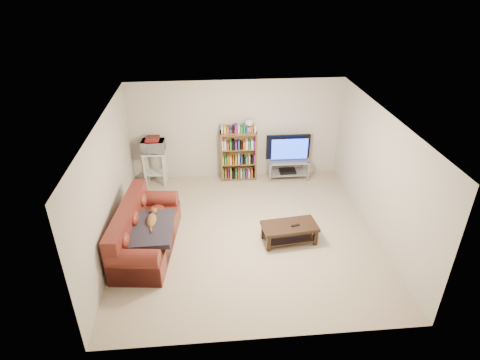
{
  "coord_description": "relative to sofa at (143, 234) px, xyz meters",
  "views": [
    {
      "loc": [
        -0.71,
        -6.37,
        4.75
      ],
      "look_at": [
        -0.1,
        0.4,
        1.0
      ],
      "focal_mm": 30.0,
      "sensor_mm": 36.0,
      "label": 1
    }
  ],
  "objects": [
    {
      "name": "blanket",
      "position": [
        0.17,
        -0.16,
        0.21
      ],
      "size": [
        0.84,
        1.08,
        0.18
      ],
      "primitive_type": "cube",
      "rotation": [
        0.05,
        -0.04,
        -0.03
      ],
      "color": "#27242D",
      "rests_on": "sofa"
    },
    {
      "name": "wall_back",
      "position": [
        1.96,
        2.76,
        0.88
      ],
      "size": [
        5.0,
        0.0,
        5.0
      ],
      "primitive_type": "plane",
      "rotation": [
        1.57,
        0.0,
        0.0
      ],
      "color": "beige",
      "rests_on": "ground"
    },
    {
      "name": "television",
      "position": [
        3.19,
        2.47,
        0.48
      ],
      "size": [
        1.06,
        0.14,
        0.61
      ],
      "primitive_type": "imported",
      "rotation": [
        0.0,
        0.0,
        3.14
      ],
      "color": "black",
      "rests_on": "tv_stand"
    },
    {
      "name": "floor",
      "position": [
        1.96,
        0.26,
        -0.32
      ],
      "size": [
        5.0,
        5.0,
        0.0
      ],
      "primitive_type": "plane",
      "color": "#C1AF90",
      "rests_on": "ground"
    },
    {
      "name": "coffee_table",
      "position": [
        2.74,
        -0.04,
        -0.06
      ],
      "size": [
        1.08,
        0.63,
        0.38
      ],
      "rotation": [
        0.0,
        0.0,
        0.11
      ],
      "color": "black",
      "rests_on": "floor"
    },
    {
      "name": "wall_front",
      "position": [
        1.96,
        -2.24,
        0.88
      ],
      "size": [
        5.0,
        0.0,
        5.0
      ],
      "primitive_type": "plane",
      "rotation": [
        -1.57,
        0.0,
        0.0
      ],
      "color": "beige",
      "rests_on": "ground"
    },
    {
      "name": "sofa",
      "position": [
        0.0,
        0.0,
        0.0
      ],
      "size": [
        1.13,
        2.18,
        0.9
      ],
      "rotation": [
        0.0,
        0.0,
        -0.11
      ],
      "color": "maroon",
      "rests_on": "floor"
    },
    {
      "name": "wall_left",
      "position": [
        -0.54,
        0.26,
        0.88
      ],
      "size": [
        0.0,
        5.0,
        5.0
      ],
      "primitive_type": "plane",
      "rotation": [
        1.57,
        0.0,
        1.57
      ],
      "color": "beige",
      "rests_on": "ground"
    },
    {
      "name": "cat",
      "position": [
        0.19,
        0.03,
        0.27
      ],
      "size": [
        0.29,
        0.59,
        0.17
      ],
      "primitive_type": null,
      "rotation": [
        0.0,
        0.0,
        -0.11
      ],
      "color": "brown",
      "rests_on": "sofa"
    },
    {
      "name": "dvd_player",
      "position": [
        3.19,
        2.47,
        -0.13
      ],
      "size": [
        0.4,
        0.28,
        0.06
      ],
      "primitive_type": "cube",
      "rotation": [
        0.0,
        0.0,
        -0.0
      ],
      "color": "black",
      "rests_on": "tv_stand"
    },
    {
      "name": "remote",
      "position": [
        2.83,
        -0.08,
        0.07
      ],
      "size": [
        0.18,
        0.09,
        0.02
      ],
      "primitive_type": "cube",
      "rotation": [
        0.0,
        0.0,
        0.26
      ],
      "color": "black",
      "rests_on": "coffee_table"
    },
    {
      "name": "microwave",
      "position": [
        0.01,
        2.47,
        0.67
      ],
      "size": [
        0.54,
        0.38,
        0.29
      ],
      "primitive_type": "imported",
      "rotation": [
        0.0,
        0.0,
        -0.06
      ],
      "color": "silver",
      "rests_on": "microwave_stand"
    },
    {
      "name": "microwave_stand",
      "position": [
        0.01,
        2.47,
        0.22
      ],
      "size": [
        0.55,
        0.41,
        0.84
      ],
      "rotation": [
        0.0,
        0.0,
        -0.06
      ],
      "color": "silver",
      "rests_on": "floor"
    },
    {
      "name": "ceiling",
      "position": [
        1.96,
        0.26,
        2.08
      ],
      "size": [
        5.0,
        5.0,
        0.0
      ],
      "primitive_type": "plane",
      "rotation": [
        3.14,
        0.0,
        0.0
      ],
      "color": "white",
      "rests_on": "ground"
    },
    {
      "name": "wall_right",
      "position": [
        4.46,
        0.26,
        0.88
      ],
      "size": [
        0.0,
        5.0,
        5.0
      ],
      "primitive_type": "plane",
      "rotation": [
        1.57,
        0.0,
        -1.57
      ],
      "color": "beige",
      "rests_on": "ground"
    },
    {
      "name": "shelf_clutter",
      "position": [
        2.09,
        2.56,
        1.03
      ],
      "size": [
        0.63,
        0.2,
        0.28
      ],
      "rotation": [
        0.0,
        0.0,
        -0.02
      ],
      "color": "silver",
      "rests_on": "bookshelf"
    },
    {
      "name": "bookshelf",
      "position": [
        1.99,
        2.55,
        0.33
      ],
      "size": [
        0.87,
        0.28,
        1.24
      ],
      "rotation": [
        0.0,
        0.0,
        -0.02
      ],
      "color": "brown",
      "rests_on": "floor"
    },
    {
      "name": "game_boxes",
      "position": [
        0.01,
        2.47,
        0.84
      ],
      "size": [
        0.32,
        0.29,
        0.05
      ],
      "primitive_type": "cube",
      "rotation": [
        0.0,
        0.0,
        -0.06
      ],
      "color": "maroon",
      "rests_on": "microwave"
    },
    {
      "name": "tv_stand",
      "position": [
        3.19,
        2.47,
        0.02
      ],
      "size": [
        0.99,
        0.45,
        0.49
      ],
      "rotation": [
        0.0,
        0.0,
        -0.0
      ],
      "color": "#999EA3",
      "rests_on": "floor"
    }
  ]
}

